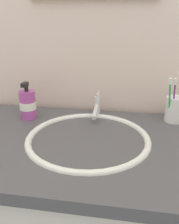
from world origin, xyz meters
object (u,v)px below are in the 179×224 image
at_px(toothbrush_cup, 175,109).
at_px(toothbrush_purple, 174,97).
at_px(faucet, 97,107).
at_px(soap_dispenser, 28,104).
at_px(toothbrush_green, 170,97).

xyz_separation_m(toothbrush_cup, toothbrush_purple, (-0.01, -0.02, 0.06)).
relative_size(faucet, soap_dispenser, 0.92).
bearing_deg(toothbrush_cup, soap_dispenser, -173.53).
relative_size(toothbrush_purple, soap_dispenser, 1.15).
bearing_deg(faucet, toothbrush_green, -4.67).
xyz_separation_m(toothbrush_purple, soap_dispenser, (-0.58, -0.05, -0.05)).
height_order(toothbrush_green, soap_dispenser, toothbrush_green).
bearing_deg(soap_dispenser, toothbrush_purple, 4.76).
relative_size(faucet, toothbrush_cup, 1.41).
distance_m(faucet, soap_dispenser, 0.29).
distance_m(faucet, toothbrush_cup, 0.32).
bearing_deg(toothbrush_purple, toothbrush_green, -147.24).
bearing_deg(toothbrush_green, toothbrush_cup, 45.31).
height_order(faucet, toothbrush_cup, toothbrush_cup).
bearing_deg(faucet, soap_dispenser, -167.72).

